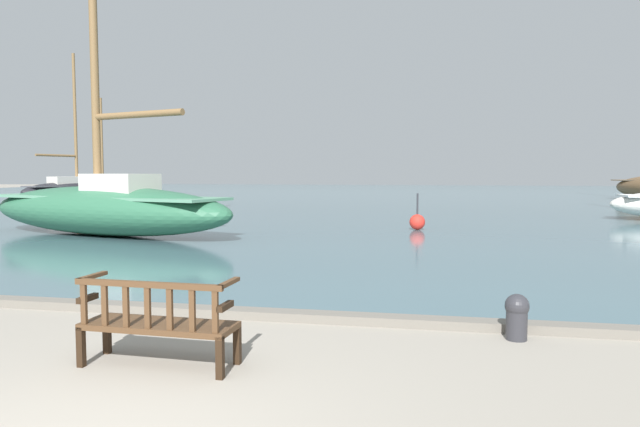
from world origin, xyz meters
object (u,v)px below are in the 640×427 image
(sailboat_far_starboard, at_px, (105,205))
(mooring_bollard, at_px, (517,315))
(channel_buoy, at_px, (417,222))
(park_bench, at_px, (157,322))
(sailboat_nearest_starboard, at_px, (75,188))

(sailboat_far_starboard, height_order, mooring_bollard, sailboat_far_starboard)
(sailboat_far_starboard, height_order, channel_buoy, sailboat_far_starboard)
(park_bench, bearing_deg, channel_buoy, 80.57)
(sailboat_nearest_starboard, height_order, mooring_bollard, sailboat_nearest_starboard)
(channel_buoy, bearing_deg, mooring_bollard, -83.23)
(sailboat_nearest_starboard, bearing_deg, sailboat_far_starboard, -53.76)
(park_bench, height_order, mooring_bollard, park_bench)
(sailboat_far_starboard, distance_m, channel_buoy, 9.99)
(sailboat_far_starboard, distance_m, mooring_bollard, 13.96)
(sailboat_nearest_starboard, xyz_separation_m, channel_buoy, (23.81, -16.28, -0.55))
(sailboat_far_starboard, bearing_deg, sailboat_nearest_starboard, 126.24)
(sailboat_far_starboard, xyz_separation_m, mooring_bollard, (10.81, -8.80, -0.71))
(sailboat_far_starboard, relative_size, mooring_bollard, 24.37)
(sailboat_far_starboard, bearing_deg, channel_buoy, 20.10)
(sailboat_nearest_starboard, distance_m, channel_buoy, 28.85)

